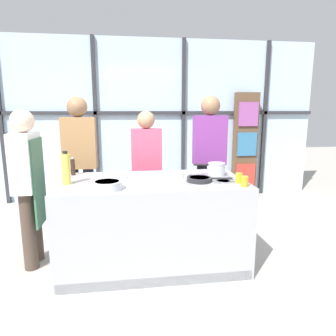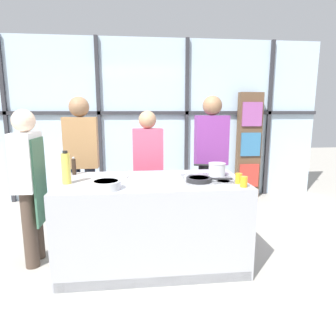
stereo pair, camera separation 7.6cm
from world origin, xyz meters
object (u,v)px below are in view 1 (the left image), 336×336
object	(u,v)px
frying_pan	(200,179)
pepper_grinder	(73,167)
saucepan	(216,169)
oil_bottle	(66,169)
spectator_center_left	(147,164)
juice_glass_far	(239,178)
white_plate	(117,177)
mixing_bowl	(107,185)
juice_glass_near	(244,181)
spectator_far_left	(80,157)
spectator_center_right	(209,154)
chef	(28,180)

from	to	relation	value
frying_pan	pepper_grinder	size ratio (longest dim) A/B	2.27
saucepan	oil_bottle	world-z (taller)	oil_bottle
spectator_center_left	juice_glass_far	world-z (taller)	spectator_center_left
white_plate	mixing_bowl	distance (m)	0.48
saucepan	juice_glass_near	bearing A→B (deg)	-76.81
spectator_far_left	saucepan	size ratio (longest dim) A/B	5.23
spectator_far_left	frying_pan	distance (m)	1.63
white_plate	pepper_grinder	size ratio (longest dim) A/B	1.17
spectator_center_left	spectator_far_left	bearing A→B (deg)	-0.00
spectator_center_left	oil_bottle	xyz separation A→B (m)	(-0.82, -0.92, 0.14)
spectator_center_right	mixing_bowl	xyz separation A→B (m)	(-1.26, -1.17, -0.08)
spectator_center_right	oil_bottle	world-z (taller)	spectator_center_right
spectator_center_right	juice_glass_far	bearing A→B (deg)	89.59
frying_pan	spectator_center_left	bearing A→B (deg)	115.19
juice_glass_near	oil_bottle	bearing A→B (deg)	169.19
pepper_grinder	oil_bottle	bearing A→B (deg)	-88.62
spectator_far_left	mixing_bowl	size ratio (longest dim) A/B	6.67
mixing_bowl	juice_glass_far	distance (m)	1.25
oil_bottle	juice_glass_far	xyz separation A→B (m)	(1.64, -0.17, -0.10)
chef	frying_pan	size ratio (longest dim) A/B	3.56
spectator_center_right	white_plate	size ratio (longest dim) A/B	7.67
white_plate	juice_glass_near	size ratio (longest dim) A/B	2.32
pepper_grinder	frying_pan	bearing A→B (deg)	-20.33
juice_glass_near	spectator_far_left	bearing A→B (deg)	143.19
saucepan	pepper_grinder	bearing A→B (deg)	171.55
chef	frying_pan	distance (m)	1.71
saucepan	mixing_bowl	bearing A→B (deg)	-158.86
mixing_bowl	oil_bottle	distance (m)	0.48
chef	white_plate	bearing A→B (deg)	91.95
spectator_center_right	white_plate	xyz separation A→B (m)	(-1.19, -0.69, -0.12)
spectator_center_right	oil_bottle	xyz separation A→B (m)	(-1.65, -0.92, 0.02)
spectator_center_left	oil_bottle	distance (m)	1.24
juice_glass_near	juice_glass_far	distance (m)	0.14
saucepan	mixing_bowl	xyz separation A→B (m)	(-1.13, -0.44, -0.03)
chef	spectator_center_left	world-z (taller)	chef
white_plate	pepper_grinder	bearing A→B (deg)	158.48
chef	juice_glass_far	xyz separation A→B (m)	(2.05, -0.37, 0.04)
white_plate	oil_bottle	bearing A→B (deg)	-153.79
spectator_far_left	oil_bottle	world-z (taller)	spectator_far_left
spectator_center_left	frying_pan	world-z (taller)	spectator_center_left
spectator_center_left	oil_bottle	bearing A→B (deg)	48.29
white_plate	oil_bottle	distance (m)	0.54
frying_pan	spectator_far_left	bearing A→B (deg)	142.69
saucepan	juice_glass_near	xyz separation A→B (m)	(0.12, -0.50, -0.02)
spectator_far_left	pepper_grinder	world-z (taller)	spectator_far_left
spectator_center_right	pepper_grinder	bearing A→B (deg)	16.93
pepper_grinder	white_plate	bearing A→B (deg)	-21.52
chef	spectator_center_right	xyz separation A→B (m)	(2.06, 0.72, 0.12)
juice_glass_near	juice_glass_far	world-z (taller)	same
oil_bottle	juice_glass_near	size ratio (longest dim) A/B	3.21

